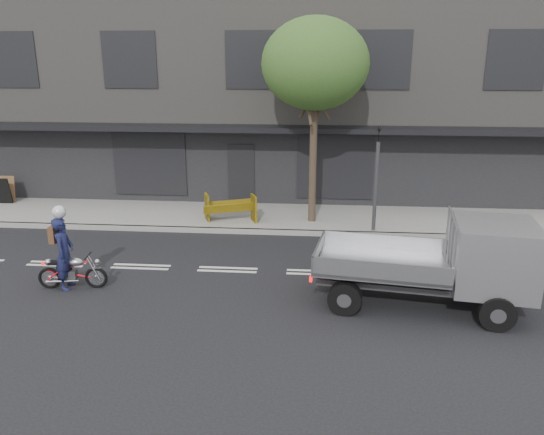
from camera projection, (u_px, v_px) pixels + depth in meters
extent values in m
plane|color=black|center=(228.00, 270.00, 14.30)|extent=(80.00, 80.00, 0.00)
cube|color=gray|center=(250.00, 217.00, 18.75)|extent=(32.00, 3.20, 0.15)
cube|color=gray|center=(243.00, 231.00, 17.23)|extent=(32.00, 0.20, 0.15)
cube|color=slate|center=(267.00, 92.00, 23.90)|extent=(26.00, 10.00, 8.00)
cylinder|color=#382B21|center=(313.00, 167.00, 17.54)|extent=(0.24, 0.24, 4.00)
ellipsoid|color=#204E1D|center=(315.00, 64.00, 16.58)|extent=(3.40, 3.40, 2.89)
cylinder|color=#2D2D30|center=(376.00, 189.00, 16.71)|extent=(0.12, 0.12, 3.00)
imported|color=black|center=(379.00, 134.00, 16.20)|extent=(0.08, 0.10, 0.50)
torus|color=black|center=(50.00, 278.00, 13.10)|extent=(0.56, 0.14, 0.56)
torus|color=black|center=(96.00, 278.00, 13.12)|extent=(0.56, 0.14, 0.56)
cube|color=#2D2D30|center=(71.00, 275.00, 13.08)|extent=(0.30, 0.22, 0.23)
ellipsoid|color=#A9A9AD|center=(75.00, 262.00, 12.99)|extent=(0.48, 0.30, 0.23)
cube|color=black|center=(58.00, 263.00, 12.99)|extent=(0.46, 0.24, 0.07)
cylinder|color=black|center=(88.00, 256.00, 12.95)|extent=(0.09, 0.50, 0.03)
imported|color=#171A40|center=(64.00, 253.00, 12.94)|extent=(0.51, 0.71, 1.82)
cylinder|color=black|center=(345.00, 298.00, 11.74)|extent=(0.79, 0.38, 0.75)
cylinder|color=black|center=(351.00, 270.00, 13.32)|extent=(0.79, 0.38, 0.75)
cylinder|color=black|center=(497.00, 313.00, 11.05)|extent=(0.79, 0.38, 0.75)
cylinder|color=black|center=(485.00, 281.00, 12.62)|extent=(0.79, 0.38, 0.75)
cube|color=#2D2D30|center=(418.00, 283.00, 12.13)|extent=(4.66, 1.64, 0.14)
cube|color=#BDBCC2|center=(494.00, 256.00, 11.57)|extent=(1.93, 2.01, 1.49)
cube|color=black|center=(496.00, 238.00, 11.44)|extent=(1.72, 1.88, 0.55)
cube|color=#A1A1A6|center=(382.00, 265.00, 12.21)|extent=(3.23, 2.34, 0.10)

